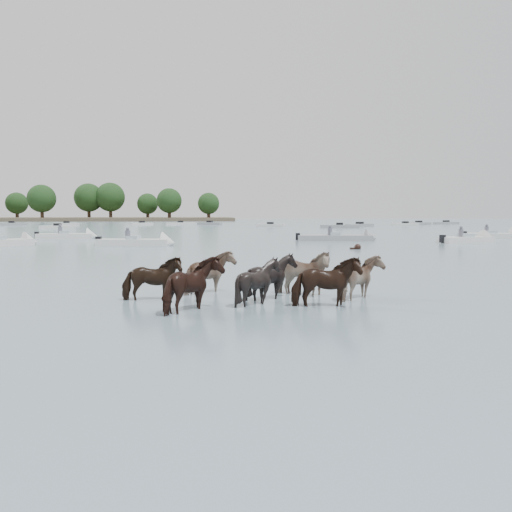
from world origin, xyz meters
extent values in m
plane|color=slate|center=(0.00, 0.00, 0.00)|extent=(400.00, 400.00, 0.00)
imported|color=black|center=(-1.59, 1.22, 0.51)|extent=(1.64, 0.91, 1.32)
imported|color=gray|center=(-0.02, 2.17, 0.53)|extent=(1.63, 1.72, 1.36)
imported|color=black|center=(1.59, 1.08, 0.54)|extent=(1.56, 1.48, 1.38)
imported|color=gray|center=(2.53, 1.62, 0.56)|extent=(1.85, 1.47, 1.42)
imported|color=black|center=(-0.45, -0.48, 0.56)|extent=(1.51, 1.66, 1.42)
imported|color=black|center=(1.14, 0.29, 0.52)|extent=(1.31, 1.19, 1.33)
imported|color=black|center=(2.74, -0.23, 0.55)|extent=(1.67, 0.77, 1.41)
imported|color=#89725D|center=(4.03, 0.76, 0.51)|extent=(1.53, 1.63, 1.31)
sphere|color=black|center=(9.76, 19.33, 0.12)|extent=(0.44, 0.44, 0.44)
cube|color=black|center=(9.51, 19.33, 0.02)|extent=(0.50, 0.22, 0.18)
cone|color=silver|center=(-12.49, 26.12, 0.20)|extent=(1.66, 1.83, 1.60)
cube|color=silver|center=(-4.99, 24.47, 0.20)|extent=(5.24, 2.37, 0.55)
cone|color=silver|center=(-2.49, 24.08, 0.20)|extent=(1.14, 1.72, 1.60)
cube|color=#99ADB7|center=(-4.99, 24.47, 0.55)|extent=(0.97, 1.23, 0.35)
cube|color=black|center=(-7.48, 24.87, 0.35)|extent=(0.40, 0.40, 0.60)
cylinder|color=#595966|center=(-5.39, 24.47, 0.75)|extent=(0.36, 0.36, 0.70)
sphere|color=#595966|center=(-5.39, 24.47, 1.20)|extent=(0.24, 0.24, 0.24)
cube|color=gray|center=(10.91, 29.23, 0.20)|extent=(6.29, 2.31, 0.55)
cone|color=gray|center=(13.96, 28.87, 0.20)|extent=(1.08, 1.69, 1.60)
cube|color=#99ADB7|center=(10.91, 29.23, 0.55)|extent=(0.93, 1.21, 0.35)
cube|color=black|center=(7.85, 29.59, 0.35)|extent=(0.39, 0.39, 0.60)
cylinder|color=#595966|center=(10.51, 29.23, 0.75)|extent=(0.36, 0.36, 0.70)
sphere|color=#595966|center=(10.51, 29.23, 1.20)|extent=(0.24, 0.24, 0.24)
cube|color=silver|center=(20.29, 25.21, 0.20)|extent=(4.46, 2.36, 0.55)
cone|color=silver|center=(22.37, 25.60, 0.20)|extent=(1.18, 1.74, 1.60)
cube|color=#99ADB7|center=(20.29, 25.21, 0.55)|extent=(0.99, 1.25, 0.35)
cube|color=black|center=(18.20, 24.82, 0.35)|extent=(0.41, 0.41, 0.60)
cylinder|color=#595966|center=(19.89, 25.21, 0.75)|extent=(0.36, 0.36, 0.70)
sphere|color=#595966|center=(19.89, 25.21, 1.20)|extent=(0.24, 0.24, 0.24)
cube|color=silver|center=(26.26, 31.73, 0.20)|extent=(4.92, 2.28, 0.55)
cube|color=#99ADB7|center=(26.26, 31.73, 0.55)|extent=(0.96, 1.23, 0.35)
cube|color=black|center=(23.92, 32.08, 0.35)|extent=(0.40, 0.40, 0.60)
cylinder|color=#595966|center=(25.86, 31.73, 0.75)|extent=(0.36, 0.36, 0.70)
sphere|color=#595966|center=(25.86, 31.73, 1.20)|extent=(0.24, 0.24, 0.24)
cube|color=silver|center=(-12.43, 35.29, 0.20)|extent=(4.89, 1.99, 0.55)
cone|color=silver|center=(-10.05, 35.48, 0.20)|extent=(1.03, 1.67, 1.60)
cube|color=#99ADB7|center=(-12.43, 35.29, 0.55)|extent=(0.89, 1.18, 0.35)
cube|color=black|center=(-14.81, 35.09, 0.35)|extent=(0.38, 0.38, 0.60)
cylinder|color=#595966|center=(-12.83, 35.29, 0.75)|extent=(0.36, 0.36, 0.70)
sphere|color=#595966|center=(-12.83, 35.29, 1.20)|extent=(0.24, 0.24, 0.24)
cube|color=gray|center=(-35.33, 87.60, 0.22)|extent=(5.37, 3.27, 0.60)
cube|color=black|center=(-35.33, 87.60, 0.60)|extent=(1.29, 1.29, 0.50)
cube|color=silver|center=(-24.62, 84.73, 0.22)|extent=(4.65, 1.99, 0.60)
cube|color=black|center=(-24.62, 84.73, 0.60)|extent=(1.11, 1.11, 0.50)
cube|color=silver|center=(-20.80, 64.31, 0.22)|extent=(4.96, 1.93, 0.60)
cube|color=black|center=(-20.80, 64.31, 0.60)|extent=(1.09, 1.09, 0.50)
cube|color=silver|center=(-11.25, 86.79, 0.22)|extent=(4.41, 2.78, 0.60)
cube|color=black|center=(-11.25, 86.79, 0.60)|extent=(1.27, 1.27, 0.50)
cube|color=silver|center=(-4.00, 88.03, 0.22)|extent=(5.70, 2.31, 0.60)
cube|color=black|center=(-4.00, 88.03, 0.60)|extent=(1.14, 1.14, 0.50)
cube|color=gray|center=(1.70, 88.72, 0.22)|extent=(4.92, 3.21, 0.60)
cube|color=black|center=(1.70, 88.72, 0.60)|extent=(1.31, 1.31, 0.50)
cube|color=silver|center=(11.43, 71.69, 0.22)|extent=(4.83, 2.94, 0.60)
cube|color=black|center=(11.43, 71.69, 0.60)|extent=(1.27, 1.27, 0.50)
cube|color=gray|center=(21.30, 64.82, 0.22)|extent=(6.12, 2.50, 0.60)
cube|color=black|center=(21.30, 64.82, 0.60)|extent=(1.16, 1.16, 0.50)
cube|color=gray|center=(26.82, 71.95, 0.22)|extent=(5.12, 2.77, 0.60)
cube|color=black|center=(26.82, 71.95, 0.60)|extent=(1.23, 1.23, 0.50)
cube|color=silver|center=(36.87, 76.70, 0.22)|extent=(4.80, 2.06, 0.60)
cube|color=black|center=(36.87, 76.70, 0.60)|extent=(1.11, 1.11, 0.50)
cube|color=gray|center=(42.84, 84.38, 0.22)|extent=(4.95, 2.26, 0.60)
cube|color=black|center=(42.84, 84.38, 0.60)|extent=(1.15, 1.15, 0.50)
cube|color=gray|center=(50.75, 88.75, 0.22)|extent=(5.36, 2.11, 0.60)
cube|color=black|center=(50.75, 88.75, 0.60)|extent=(1.11, 1.11, 0.50)
cylinder|color=#382619|center=(-57.03, 154.80, 1.51)|extent=(1.00, 1.00, 3.02)
sphere|color=black|center=(-57.03, 154.80, 5.45)|extent=(6.71, 6.71, 6.71)
cylinder|color=#382619|center=(-46.49, 144.57, 1.84)|extent=(1.00, 1.00, 3.68)
sphere|color=black|center=(-46.49, 144.57, 6.64)|extent=(8.17, 8.17, 8.17)
cylinder|color=#382619|center=(-34.79, 152.98, 1.99)|extent=(1.00, 1.00, 3.99)
sphere|color=black|center=(-34.79, 152.98, 7.20)|extent=(8.86, 8.86, 8.86)
cylinder|color=#382619|center=(-28.01, 152.10, 2.04)|extent=(1.00, 1.00, 4.07)
sphere|color=black|center=(-28.01, 152.10, 7.35)|extent=(9.04, 9.04, 9.04)
cylinder|color=#382619|center=(-16.44, 150.97, 1.46)|extent=(1.00, 1.00, 2.93)
sphere|color=black|center=(-16.44, 150.97, 5.28)|extent=(6.50, 6.50, 6.50)
cylinder|color=#382619|center=(-9.33, 144.34, 1.69)|extent=(1.00, 1.00, 3.38)
sphere|color=black|center=(-9.33, 144.34, 6.10)|extent=(7.51, 7.51, 7.51)
cylinder|color=#382619|center=(2.50, 143.00, 1.46)|extent=(1.00, 1.00, 2.92)
sphere|color=black|center=(2.50, 143.00, 5.27)|extent=(6.49, 6.49, 6.49)
camera|label=1|loc=(-0.33, -12.36, 2.30)|focal=35.76mm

